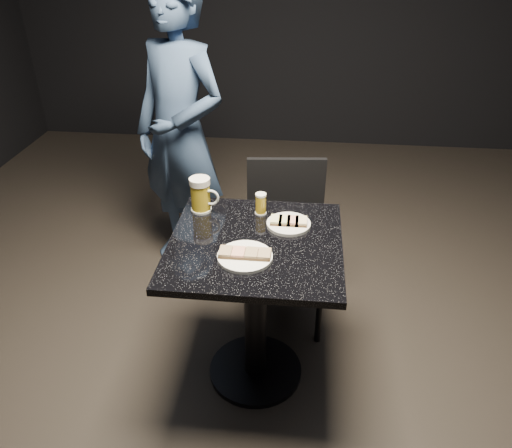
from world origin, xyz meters
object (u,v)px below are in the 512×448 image
Objects in this scene: plate_small at (289,224)px; chair at (286,235)px; beer_mug at (201,195)px; table at (256,288)px; plate_large at (245,257)px; beer_tumbler at (261,204)px; patron at (181,135)px.

plate_small is 0.41m from chair.
beer_mug is at bearing -147.74° from chair.
beer_mug is (-0.27, 0.23, 0.32)m from table.
plate_small is (0.15, 0.26, 0.00)m from plate_large.
plate_small is at bearing 47.39° from table.
table is (0.03, 0.12, -0.25)m from plate_large.
beer_tumbler is (0.27, 0.00, -0.03)m from beer_mug.
patron reaches higher than beer_mug.
plate_large is 0.65m from chair.
table is 7.65× the size of beer_tumbler.
beer_tumbler is at bearing 144.95° from plate_small.
beer_mug is (0.25, -0.68, -0.01)m from patron.
plate_large is 1.14m from patron.
plate_small reaches higher than table.
table is at bearing -89.72° from beer_tumbler.
patron is at bearing 119.88° from table.
beer_mug is 0.55m from chair.
beer_tumbler is 0.11× the size of chair.
patron is at bearing 115.62° from plate_large.
chair is at bearing 32.26° from beer_mug.
plate_large is at bearing -94.30° from beer_tumbler.
plate_small is at bearing -35.05° from beer_tumbler.
plate_large is 0.29× the size of table.
patron reaches higher than plate_small.
patron reaches higher than plate_large.
patron is 2.23× the size of table.
beer_mug is at bearing 124.38° from plate_large.
patron reaches higher than chair.
plate_large is at bearing -102.66° from table.
beer_tumbler is 0.39m from chair.
table is 0.87× the size of chair.
table is at bearing -31.55° from patron.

